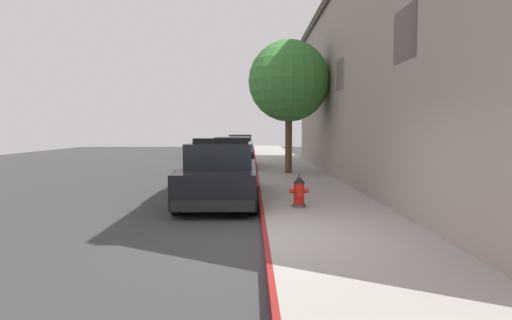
{
  "coord_description": "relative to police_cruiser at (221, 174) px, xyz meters",
  "views": [
    {
      "loc": [
        -0.28,
        -6.87,
        1.9
      ],
      "look_at": [
        -0.14,
        5.56,
        1.0
      ],
      "focal_mm": 29.08,
      "sensor_mm": 36.0,
      "label": 1
    }
  ],
  "objects": [
    {
      "name": "ground_plane",
      "position": [
        -3.5,
        5.9,
        -0.84
      ],
      "size": [
        29.58,
        60.0,
        0.2
      ],
      "primitive_type": "cube",
      "color": "#353538"
    },
    {
      "name": "street_tree",
      "position": [
        2.33,
        5.94,
        3.12
      ],
      "size": [
        3.28,
        3.28,
        5.37
      ],
      "color": "brown",
      "rests_on": "sidewalk_pavement"
    },
    {
      "name": "curb_painted_edge",
      "position": [
        1.05,
        5.9,
        -0.67
      ],
      "size": [
        0.08,
        60.0,
        0.14
      ],
      "primitive_type": "cube",
      "color": "maroon",
      "rests_on": "ground"
    },
    {
      "name": "sidewalk_pavement",
      "position": [
        2.5,
        5.9,
        -0.67
      ],
      "size": [
        2.81,
        60.0,
        0.14
      ],
      "primitive_type": "cube",
      "color": "#9E9991",
      "rests_on": "ground"
    },
    {
      "name": "parked_car_dark_far",
      "position": [
        -0.01,
        20.09,
        -0.0
      ],
      "size": [
        1.94,
        4.84,
        1.56
      ],
      "color": "navy",
      "rests_on": "ground"
    },
    {
      "name": "police_cruiser",
      "position": [
        0.0,
        0.0,
        0.0
      ],
      "size": [
        1.94,
        4.84,
        1.68
      ],
      "color": "black",
      "rests_on": "ground"
    },
    {
      "name": "storefront_building",
      "position": [
        6.89,
        3.58,
        2.93
      ],
      "size": [
        6.22,
        21.99,
        7.32
      ],
      "color": "gray",
      "rests_on": "ground"
    },
    {
      "name": "fire_hydrant",
      "position": [
        1.9,
        -1.59,
        -0.25
      ],
      "size": [
        0.44,
        0.4,
        0.76
      ],
      "color": "#4C4C51",
      "rests_on": "sidewalk_pavement"
    },
    {
      "name": "parked_car_silver_ahead",
      "position": [
        -0.06,
        9.1,
        -0.0
      ],
      "size": [
        1.94,
        4.84,
        1.56
      ],
      "color": "black",
      "rests_on": "ground"
    }
  ]
}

